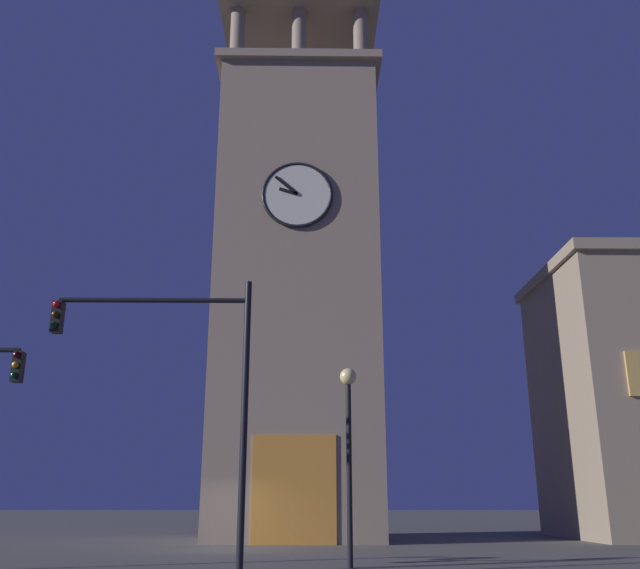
# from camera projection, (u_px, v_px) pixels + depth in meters

# --- Properties ---
(ground_plane) EXTENTS (200.00, 200.00, 0.00)m
(ground_plane) POSITION_uv_depth(u_px,v_px,m) (223.00, 549.00, 23.25)
(ground_plane) COLOR #56544F
(clocktower) EXTENTS (7.66, 6.97, 27.42)m
(clocktower) POSITION_uv_depth(u_px,v_px,m) (298.00, 285.00, 31.74)
(clocktower) COLOR gray
(clocktower) RESTS_ON ground_plane
(traffic_signal_far) EXTENTS (4.66, 0.41, 6.59)m
(traffic_signal_far) POSITION_uv_depth(u_px,v_px,m) (184.00, 371.00, 15.89)
(traffic_signal_far) COLOR black
(traffic_signal_far) RESTS_ON ground_plane
(street_lamp) EXTENTS (0.44, 0.44, 4.93)m
(street_lamp) POSITION_uv_depth(u_px,v_px,m) (349.00, 425.00, 17.89)
(street_lamp) COLOR black
(street_lamp) RESTS_ON ground_plane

